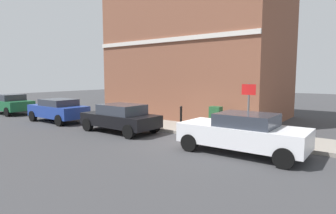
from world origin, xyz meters
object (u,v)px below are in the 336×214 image
car_black (121,117)px  street_sign (248,103)px  bollard_near_cabinet (181,115)px  bollard_far_kerb (142,115)px  car_blue (58,110)px  car_white (243,133)px  car_green (10,104)px  utility_cabinet (216,119)px

car_black → street_sign: bearing=-162.9°
car_black → bollard_near_cabinet: bearing=-123.8°
bollard_far_kerb → car_blue: bearing=105.7°
car_blue → street_sign: street_sign is taller
car_white → car_blue: (0.10, 11.64, -0.02)m
car_black → car_green: 11.49m
car_white → car_black: bearing=-1.7°
utility_cabinet → bollard_far_kerb: bearing=105.6°
car_black → bollard_far_kerb: bearing=-94.0°
car_black → utility_cabinet: car_black is taller
car_blue → car_green: car_green is taller
car_black → utility_cabinet: size_ratio=3.53×
car_blue → bollard_near_cabinet: size_ratio=3.82×
car_green → bollard_far_kerb: (1.55, -11.61, -0.04)m
car_green → bollard_near_cabinet: car_green is taller
car_blue → street_sign: (1.74, -11.13, 0.92)m
car_black → bollard_far_kerb: size_ratio=3.91×
utility_cabinet → bollard_near_cabinet: utility_cabinet is taller
car_black → car_blue: size_ratio=1.02×
bollard_near_cabinet → bollard_far_kerb: size_ratio=1.00×
bollard_near_cabinet → utility_cabinet: bearing=-92.8°
car_green → utility_cabinet: bearing=-170.8°
car_blue → bollard_near_cabinet: bearing=-159.1°
car_white → utility_cabinet: car_white is taller
car_white → street_sign: (1.84, 0.51, 0.90)m
car_white → utility_cabinet: bearing=-48.1°
car_blue → car_white: bearing=179.8°
bollard_near_cabinet → street_sign: size_ratio=0.45×
street_sign → utility_cabinet: bearing=66.2°
car_green → bollard_near_cabinet: size_ratio=3.78×
utility_cabinet → car_white: bearing=-137.9°
car_black → street_sign: (1.68, -5.82, 0.93)m
car_black → bollard_near_cabinet: size_ratio=3.91×
car_white → bollard_near_cabinet: bearing=-31.9°
bollard_far_kerb → street_sign: street_sign is taller
street_sign → car_black: bearing=106.1°
bollard_far_kerb → bollard_near_cabinet: bearing=-55.7°
street_sign → car_white: bearing=-164.5°
utility_cabinet → street_sign: size_ratio=0.50×
car_black → bollard_near_cabinet: 3.20m
car_blue → car_green: 6.17m
car_white → car_blue: car_white is taller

